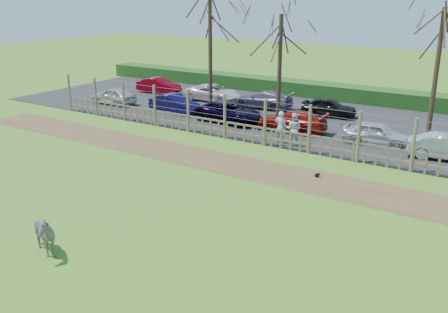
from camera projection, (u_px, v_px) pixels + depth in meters
The scene contains 22 objects.
ground at pixel (169, 195), 20.04m from camera, with size 120.00×120.00×0.00m, color #69A23D.
dirt_strip at pixel (229, 164), 23.63m from camera, with size 34.00×2.80×0.01m, color brown.
asphalt at pixel (313, 120), 31.60m from camera, with size 44.00×13.00×0.04m, color #232326.
hedge at pixel (351, 94), 37.02m from camera, with size 46.00×2.00×1.10m, color #1E4716.
fence at pixel (265, 131), 26.17m from camera, with size 30.16×0.16×2.50m.
tree_left at pixel (210, 27), 31.59m from camera, with size 4.80×4.80×7.88m.
tree_mid at pixel (281, 42), 30.31m from camera, with size 4.80×4.80×6.83m.
tree_right at pixel (440, 42), 25.96m from camera, with size 4.80×4.80×7.35m.
zebra at pixel (41, 234), 15.36m from camera, with size 0.71×1.56×1.32m, color gray.
visitor_a at pixel (281, 127), 26.56m from camera, with size 0.63×0.41×1.72m, color silver.
visitor_b at pixel (294, 129), 26.15m from camera, with size 0.84×0.65×1.72m, color silver.
crow at pixel (317, 175), 21.89m from camera, with size 0.26×0.20×0.22m.
car_0 at pixel (113, 96), 35.82m from camera, with size 1.42×3.52×1.20m, color beige.
car_1 at pixel (174, 104), 33.32m from camera, with size 1.27×3.64×1.20m, color #120D42.
car_2 at pixel (229, 112), 30.88m from camera, with size 1.99×4.32×1.20m, color black.
car_3 at pixel (292, 121), 28.86m from camera, with size 1.68×4.13×1.20m, color maroon.
car_4 at pixel (377, 133), 26.35m from camera, with size 1.42×3.52×1.20m, color silver.
car_5 at pixel (448, 147), 23.95m from camera, with size 1.27×3.64×1.20m, color #ABB7C7.
car_7 at pixel (159, 85), 39.75m from camera, with size 1.27×3.64×1.20m, color maroon.
car_8 at pixel (213, 93), 36.88m from camera, with size 1.99×4.32×1.20m, color silver.
car_9 at pixel (263, 100), 34.58m from camera, with size 1.68×4.13×1.20m, color slate.
car_10 at pixel (329, 107), 32.31m from camera, with size 1.42×3.52×1.20m, color black.
Camera 1 is at (11.89, -14.39, 7.76)m, focal length 40.00 mm.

